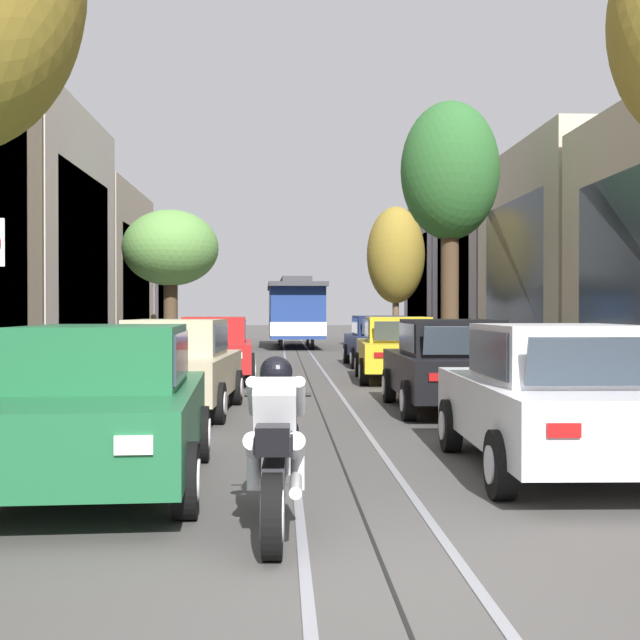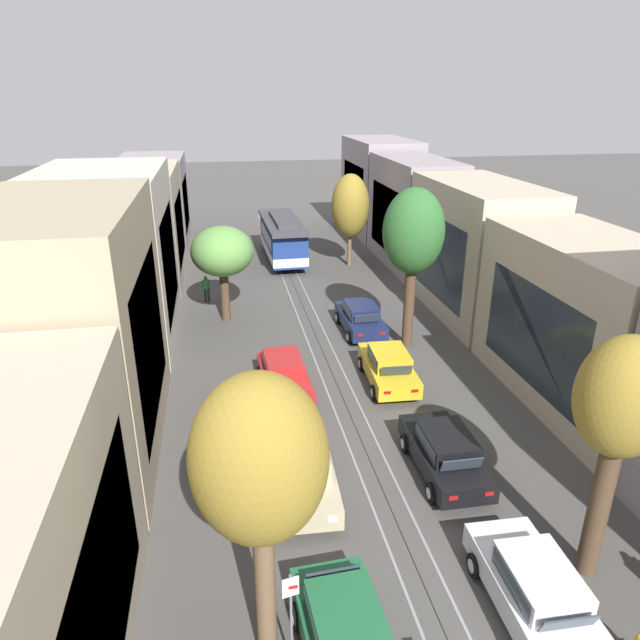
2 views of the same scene
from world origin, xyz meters
name	(u,v)px [view 1 (image 1 of 2)]	position (x,y,z in m)	size (l,w,h in m)	color
ground_plane	(304,369)	(0.00, 20.04, 0.00)	(160.00, 160.00, 0.00)	#4C4947
trolley_track_rails	(301,363)	(0.00, 23.04, 0.00)	(1.14, 58.09, 0.01)	gray
building_facade_left	(2,246)	(-9.68, 22.58, 3.82)	(5.76, 49.79, 8.62)	#BCAD93
building_facade_right	(603,239)	(9.52, 21.19, 4.01)	(5.74, 49.79, 9.62)	gray
parked_car_green_near_left	(103,405)	(-2.42, 3.07, 0.80)	(2.15, 4.42, 1.58)	#1E6038
parked_car_beige_second_left	(176,366)	(-2.45, 9.08, 0.80)	(2.15, 4.42, 1.58)	#C1B28E
parked_car_red_mid_left	(215,349)	(-2.30, 15.54, 0.80)	(2.10, 4.41, 1.58)	red
parked_car_white_near_right	(555,398)	(2.24, 3.61, 0.80)	(2.08, 4.40, 1.58)	silver
parked_car_black_second_right	(449,365)	(2.22, 9.22, 0.80)	(2.04, 4.38, 1.58)	black
parked_car_yellow_mid_right	(397,349)	(2.18, 15.53, 0.80)	(2.15, 4.42, 1.58)	gold
parked_car_navy_fourth_right	(378,341)	(2.38, 21.23, 0.80)	(2.02, 4.37, 1.58)	#19234C
street_tree_kerb_left_second	(171,249)	(-4.47, 24.14, 3.84)	(3.29, 3.57, 5.20)	#4C3826
street_tree_kerb_right_second	(450,175)	(4.19, 19.04, 5.65)	(2.84, 2.81, 7.77)	#4C3826
street_tree_kerb_right_mid	(396,255)	(4.56, 33.25, 4.26)	(2.64, 2.88, 6.49)	brown
cable_car_trolley	(295,312)	(0.00, 35.05, 1.66)	(2.75, 9.16, 3.28)	navy
motorcycle_with_rider	(276,450)	(-0.73, 1.26, 0.65)	(0.56, 1.99, 1.37)	black
pedestrian_on_left_pavement	(154,333)	(-5.52, 27.31, 0.91)	(0.55, 0.42, 1.61)	#282D38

